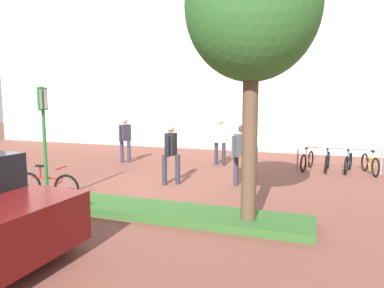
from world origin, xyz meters
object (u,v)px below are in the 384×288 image
Objects in this scene: parking_sign_post at (44,128)px; person_suited_navy at (171,150)px; tree_sidewalk at (252,9)px; bollard_steel at (255,160)px; person_shirt_white at (242,152)px; bike_at_sign at (48,186)px; person_suited_dark at (125,137)px; person_casual_tan at (220,139)px; bike_rack_cluster at (338,161)px.

parking_sign_post reaches higher than person_suited_navy.
person_suited_navy is (-2.69, 2.68, -2.99)m from tree_sidewalk.
bollard_steel is at bearing 47.55° from person_suited_navy.
parking_sign_post reaches higher than person_shirt_white.
bike_at_sign is at bearing 177.49° from tree_sidewalk.
person_suited_dark is at bearing 99.83° from bike_at_sign.
person_casual_tan is at bearing 141.42° from bollard_steel.
parking_sign_post is 1.61× the size of bike_at_sign.
person_shirt_white is (1.93, 0.42, 0.00)m from person_suited_navy.
person_shirt_white is at bearing 36.83° from parking_sign_post.
person_shirt_white is at bearing -92.88° from bollard_steel.
person_shirt_white reaches higher than bike_at_sign.
person_shirt_white and person_suited_dark have the same top height.
parking_sign_post is 1.01× the size of bike_rack_cluster.
parking_sign_post is 6.44m from bollard_steel.
person_suited_navy is at bearing -98.81° from person_casual_tan.
person_shirt_white is at bearing 12.24° from person_suited_navy.
bike_at_sign is 0.98× the size of person_suited_dark.
person_shirt_white is at bearing 35.22° from bike_at_sign.
bike_rack_cluster is 2.95× the size of bollard_steel.
person_casual_tan is (-4.05, -0.15, 0.64)m from bike_rack_cluster.
tree_sidewalk is at bearing -43.27° from person_suited_dark.
tree_sidewalk reaches higher than bike_rack_cluster.
person_casual_tan is 3.44m from person_suited_navy.
person_casual_tan is at bearing 10.56° from person_suited_dark.
person_shirt_white is at bearing -24.87° from person_suited_dark.
person_suited_dark is (-0.98, 5.31, -0.76)m from parking_sign_post.
person_suited_navy is at bearing 48.83° from bike_at_sign.
person_shirt_white is (-0.76, 3.10, -2.99)m from tree_sidewalk.
person_suited_navy and person_shirt_white have the same top height.
bike_at_sign is at bearing -138.21° from bike_rack_cluster.
bollard_steel reaches higher than bike_rack_cluster.
bollard_steel is 3.04m from person_suited_navy.
tree_sidewalk is 3.09× the size of person_shirt_white.
parking_sign_post is 2.99× the size of bollard_steel.
tree_sidewalk is 8.44m from person_suited_dark.
bike_rack_cluster is at bearing 42.68° from parking_sign_post.
tree_sidewalk reaches higher than parking_sign_post.
parking_sign_post is at bearing -143.17° from person_shirt_white.
bollard_steel is at bearing -152.28° from bike_rack_cluster.
parking_sign_post is 5.46m from person_suited_dark.
tree_sidewalk is at bearing -44.88° from person_suited_navy.
person_suited_dark is (-4.99, 2.31, 0.00)m from person_shirt_white.
person_suited_navy is (-0.53, -3.40, 0.00)m from person_casual_tan.
person_shirt_white is (4.01, 3.00, -0.76)m from parking_sign_post.
person_shirt_white is (1.40, -2.98, 0.00)m from person_casual_tan.
person_suited_navy is (-4.57, -3.55, 0.64)m from bike_rack_cluster.
tree_sidewalk reaches higher than bollard_steel.
bike_rack_cluster is 2.89m from bollard_steel.
bike_rack_cluster is 4.10m from person_casual_tan.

